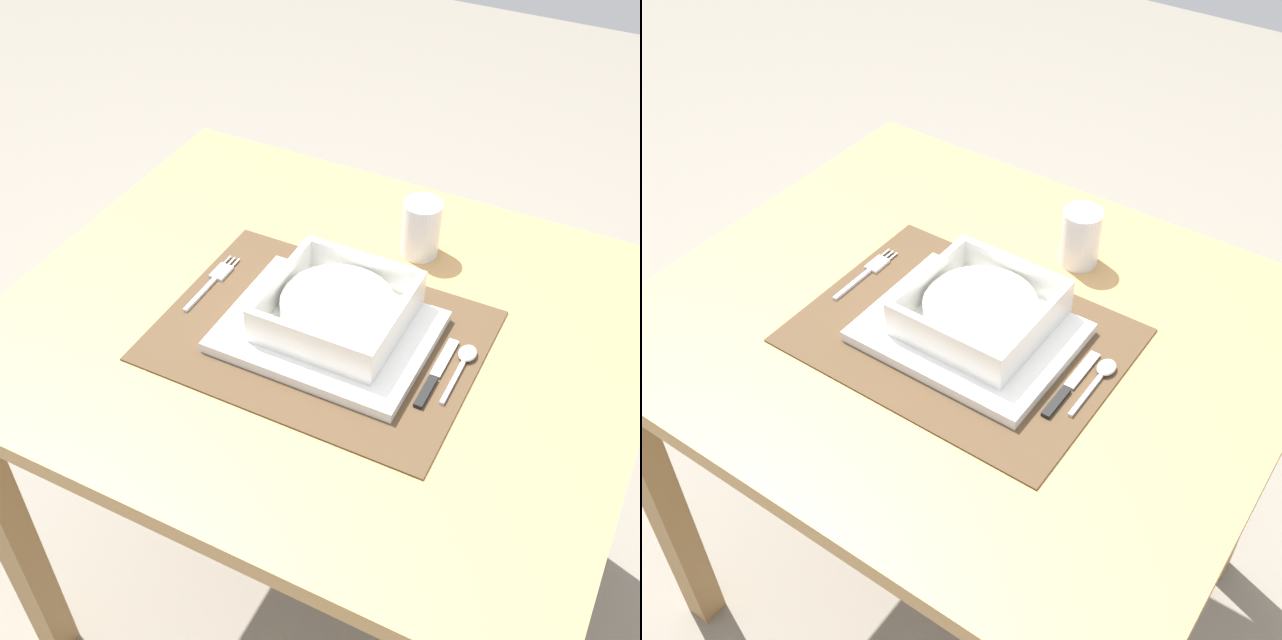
# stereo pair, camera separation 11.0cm
# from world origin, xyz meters

# --- Properties ---
(ground_plane) EXTENTS (6.00, 6.00, 0.00)m
(ground_plane) POSITION_xyz_m (0.00, 0.00, 0.00)
(ground_plane) COLOR gray
(dining_table) EXTENTS (0.88, 0.75, 0.73)m
(dining_table) POSITION_xyz_m (0.00, 0.00, 0.62)
(dining_table) COLOR #B2844C
(dining_table) RESTS_ON ground
(placemat) EXTENTS (0.43, 0.33, 0.00)m
(placemat) POSITION_xyz_m (0.01, -0.03, 0.73)
(placemat) COLOR #4C3823
(placemat) RESTS_ON dining_table
(serving_plate) EXTENTS (0.28, 0.21, 0.02)m
(serving_plate) POSITION_xyz_m (0.02, -0.03, 0.74)
(serving_plate) COLOR white
(serving_plate) RESTS_ON placemat
(porridge_bowl) EXTENTS (0.18, 0.18, 0.05)m
(porridge_bowl) POSITION_xyz_m (0.03, -0.01, 0.76)
(porridge_bowl) COLOR white
(porridge_bowl) RESTS_ON serving_plate
(fork) EXTENTS (0.02, 0.14, 0.00)m
(fork) POSITION_xyz_m (-0.18, 0.00, 0.73)
(fork) COLOR silver
(fork) RESTS_ON placemat
(spoon) EXTENTS (0.02, 0.11, 0.01)m
(spoon) POSITION_xyz_m (0.21, 0.01, 0.73)
(spoon) COLOR silver
(spoon) RESTS_ON placemat
(butter_knife) EXTENTS (0.01, 0.13, 0.01)m
(butter_knife) POSITION_xyz_m (0.18, -0.04, 0.73)
(butter_knife) COLOR black
(butter_knife) RESTS_ON placemat
(drinking_glass) EXTENTS (0.06, 0.06, 0.09)m
(drinking_glass) POSITION_xyz_m (0.06, 0.20, 0.77)
(drinking_glass) COLOR white
(drinking_glass) RESTS_ON dining_table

